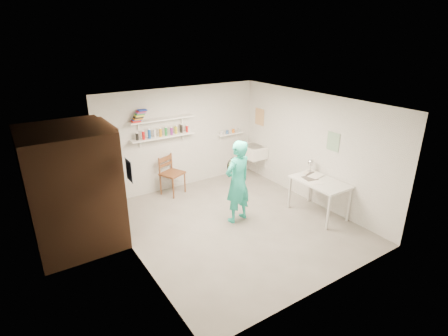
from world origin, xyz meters
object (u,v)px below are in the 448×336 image
wooden_chair (172,173)px  work_table (318,198)px  wall_clock (233,165)px  desk_lamp (311,162)px  man (238,182)px  belfast_sink (253,152)px

wooden_chair → work_table: 3.29m
wall_clock → desk_lamp: size_ratio=2.12×
man → wall_clock: bearing=-110.5°
belfast_sink → man: (-1.63, -1.60, 0.14)m
desk_lamp → belfast_sink: bearing=92.4°
man → work_table: 1.75m
belfast_sink → wall_clock: 2.15m
work_table → desk_lamp: 0.77m
man → wall_clock: size_ratio=5.56×
man → work_table: bearing=144.2°
wall_clock → desk_lamp: wall_clock is taller
belfast_sink → wooden_chair: (-2.17, 0.24, -0.20)m
man → belfast_sink: bearing=-145.8°
wall_clock → wooden_chair: size_ratio=0.30×
belfast_sink → wooden_chair: wooden_chair is taller
man → desk_lamp: bearing=160.7°
belfast_sink → desk_lamp: size_ratio=4.23×
man → wooden_chair: size_ratio=1.66×
wooden_chair → desk_lamp: desk_lamp is taller
man → work_table: (1.52, -0.73, -0.46)m
man → wooden_chair: bearing=-83.9°
man → wall_clock: 0.35m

